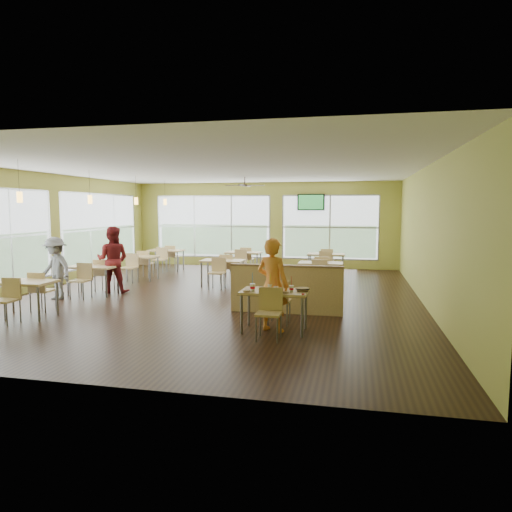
{
  "coord_description": "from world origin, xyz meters",
  "views": [
    {
      "loc": [
        3.39,
        -11.0,
        2.23
      ],
      "look_at": [
        1.31,
        -1.38,
        1.2
      ],
      "focal_mm": 32.0,
      "sensor_mm": 36.0,
      "label": 1
    }
  ],
  "objects_px": {
    "half_wall_divider": "(286,289)",
    "food_basket": "(303,289)",
    "man_plaid": "(273,285)",
    "main_table": "(274,297)"
  },
  "relations": [
    {
      "from": "half_wall_divider",
      "to": "food_basket",
      "type": "distance_m",
      "value": 1.51
    },
    {
      "from": "man_plaid",
      "to": "food_basket",
      "type": "distance_m",
      "value": 0.54
    },
    {
      "from": "main_table",
      "to": "food_basket",
      "type": "distance_m",
      "value": 0.53
    },
    {
      "from": "half_wall_divider",
      "to": "food_basket",
      "type": "xyz_separation_m",
      "value": [
        0.5,
        -1.4,
        0.26
      ]
    },
    {
      "from": "main_table",
      "to": "food_basket",
      "type": "xyz_separation_m",
      "value": [
        0.5,
        0.05,
        0.15
      ]
    },
    {
      "from": "man_plaid",
      "to": "food_basket",
      "type": "xyz_separation_m",
      "value": [
        0.54,
        0.04,
        -0.07
      ]
    },
    {
      "from": "main_table",
      "to": "food_basket",
      "type": "height_order",
      "value": "main_table"
    },
    {
      "from": "main_table",
      "to": "man_plaid",
      "type": "xyz_separation_m",
      "value": [
        -0.03,
        0.01,
        0.22
      ]
    },
    {
      "from": "half_wall_divider",
      "to": "man_plaid",
      "type": "relative_size",
      "value": 1.41
    },
    {
      "from": "half_wall_divider",
      "to": "main_table",
      "type": "bearing_deg",
      "value": -90.0
    }
  ]
}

